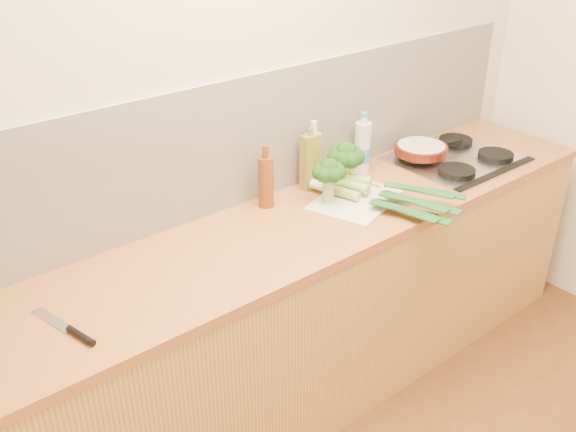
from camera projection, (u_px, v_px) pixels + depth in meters
The scene contains 15 objects.
room_shell at pixel (250, 140), 2.62m from camera, with size 3.50×3.50×3.50m.
counter at pixel (294, 315), 2.77m from camera, with size 3.20×0.62×0.90m.
gas_hob at pixel (457, 158), 3.11m from camera, with size 0.58×0.50×0.04m.
chopping_board at pixel (355, 200), 2.73m from camera, with size 0.39×0.29×0.01m, color white.
broccoli_left at pixel (329, 173), 2.64m from camera, with size 0.14×0.14×0.20m.
broccoli_right at pixel (346, 157), 2.76m from camera, with size 0.16×0.16×0.21m.
leek_front at pixel (362, 198), 2.68m from camera, with size 0.23×0.63×0.04m.
leek_mid at pixel (374, 191), 2.70m from camera, with size 0.24×0.60×0.04m.
leek_back at pixel (376, 182), 2.73m from camera, with size 0.33×0.57×0.04m.
chefs_knife at pixel (74, 332), 1.95m from camera, with size 0.10×0.30×0.02m.
skillet at pixel (421, 149), 3.09m from camera, with size 0.37×0.25×0.04m.
oil_tin at pixel (310, 161), 2.79m from camera, with size 0.08×0.05×0.28m.
glass_bottle at pixel (313, 159), 2.82m from camera, with size 0.07×0.07×0.30m.
amber_bottle at pixel (266, 181), 2.64m from camera, with size 0.06×0.06×0.27m.
water_bottle at pixel (362, 148), 2.96m from camera, with size 0.08×0.08×0.26m.
Camera 1 is at (-1.43, -0.51, 2.14)m, focal length 40.00 mm.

